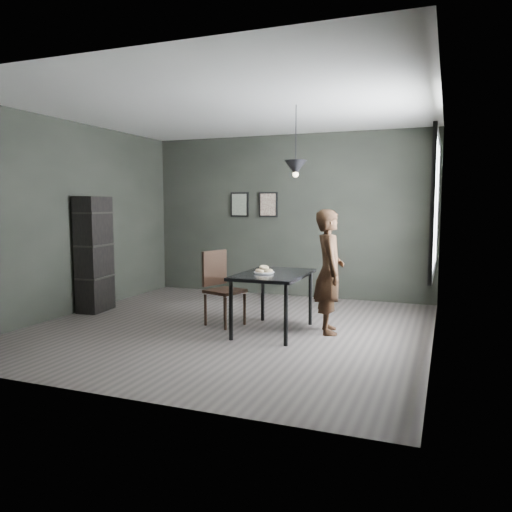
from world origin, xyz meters
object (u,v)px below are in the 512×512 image
(white_plate, at_px, (264,273))
(pendant_lamp, at_px, (296,168))
(woman, at_px, (329,272))
(wood_chair, at_px, (220,283))
(cafe_table, at_px, (273,279))
(shelf_unit, at_px, (94,254))

(white_plate, height_order, pendant_lamp, pendant_lamp)
(white_plate, height_order, woman, woman)
(woman, relative_size, wood_chair, 1.56)
(cafe_table, xyz_separation_m, shelf_unit, (-2.92, 0.23, 0.19))
(white_plate, xyz_separation_m, wood_chair, (-0.70, 0.21, -0.19))
(white_plate, distance_m, woman, 0.81)
(pendant_lamp, bearing_deg, cafe_table, -158.20)
(woman, xyz_separation_m, wood_chair, (-1.46, -0.09, -0.21))
(wood_chair, bearing_deg, shelf_unit, -162.93)
(woman, bearing_deg, cafe_table, 90.17)
(wood_chair, distance_m, pendant_lamp, 1.82)
(shelf_unit, bearing_deg, white_plate, -12.44)
(woman, xyz_separation_m, shelf_unit, (-3.58, 0.00, 0.09))
(white_plate, height_order, wood_chair, wood_chair)
(white_plate, xyz_separation_m, pendant_lamp, (0.35, 0.17, 1.29))
(woman, height_order, pendant_lamp, pendant_lamp)
(white_plate, relative_size, wood_chair, 0.23)
(cafe_table, bearing_deg, shelf_unit, 175.49)
(shelf_unit, bearing_deg, wood_chair, -8.73)
(cafe_table, height_order, shelf_unit, shelf_unit)
(woman, xyz_separation_m, pendant_lamp, (-0.41, -0.13, 1.28))
(cafe_table, xyz_separation_m, woman, (0.66, 0.23, 0.10))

